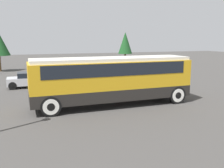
% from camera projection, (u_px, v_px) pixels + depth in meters
% --- Properties ---
extents(ground_plane, '(120.00, 120.00, 0.00)m').
position_uv_depth(ground_plane, '(112.00, 105.00, 17.05)').
color(ground_plane, '#423F3D').
extents(tour_bus, '(10.74, 2.68, 3.24)m').
position_uv_depth(tour_bus, '(113.00, 76.00, 16.73)').
color(tour_bus, black).
rests_on(tour_bus, ground_plane).
extents(parked_car_near, '(4.68, 1.86, 1.40)m').
position_uv_depth(parked_car_near, '(33.00, 79.00, 23.32)').
color(parked_car_near, '#BCBCC1').
rests_on(parked_car_near, ground_plane).
extents(parked_car_mid, '(4.09, 1.83, 1.51)m').
position_uv_depth(parked_car_mid, '(108.00, 79.00, 23.50)').
color(parked_car_mid, maroon).
rests_on(parked_car_mid, ground_plane).
extents(tree_left, '(2.33, 2.33, 5.54)m').
position_uv_depth(tree_left, '(125.00, 43.00, 41.36)').
color(tree_left, brown).
rests_on(tree_left, ground_plane).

